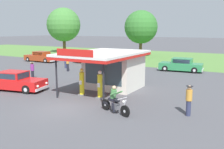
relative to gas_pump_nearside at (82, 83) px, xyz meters
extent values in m
plane|color=#4C4C51|center=(0.75, -2.63, -0.90)|extent=(300.00, 300.00, 0.00)
cube|color=#56843D|center=(0.75, 27.37, -0.89)|extent=(120.00, 24.00, 0.01)
cube|color=silver|center=(0.76, 3.32, 0.53)|extent=(3.98, 3.43, 2.85)
cube|color=#384C56|center=(0.76, 1.63, 0.59)|extent=(3.18, 0.05, 1.82)
cube|color=silver|center=(0.76, 1.77, 2.03)|extent=(4.68, 7.04, 0.16)
cube|color=red|center=(0.76, 1.77, 1.85)|extent=(4.68, 7.04, 0.18)
cube|color=red|center=(0.76, -1.72, 2.33)|extent=(2.79, 0.08, 0.44)
cylinder|color=black|center=(2.65, -1.35, 0.53)|extent=(0.12, 0.12, 2.85)
cylinder|color=black|center=(-1.13, -1.35, 0.53)|extent=(0.12, 0.12, 2.85)
cube|color=slate|center=(0.00, 0.00, -0.85)|extent=(0.44, 0.44, 0.10)
cylinder|color=yellow|center=(0.00, 0.00, 0.00)|extent=(0.34, 0.34, 1.59)
cube|color=white|center=(0.00, -0.18, 0.08)|extent=(0.22, 0.02, 0.28)
sphere|color=#EACC4C|center=(0.00, 0.00, 0.93)|extent=(0.26, 0.26, 0.26)
cube|color=slate|center=(1.53, 0.00, -0.85)|extent=(0.44, 0.44, 0.10)
cylinder|color=yellow|center=(1.53, 0.00, -0.02)|extent=(0.34, 0.34, 1.56)
cube|color=white|center=(1.53, -0.18, 0.06)|extent=(0.22, 0.02, 0.28)
sphere|color=white|center=(1.53, 0.00, 0.90)|extent=(0.26, 0.26, 0.26)
cylinder|color=black|center=(4.69, -2.45, -0.58)|extent=(0.64, 0.30, 0.64)
cylinder|color=silver|center=(4.69, -2.45, -0.58)|extent=(0.19, 0.16, 0.16)
cylinder|color=black|center=(3.17, -1.95, -0.58)|extent=(0.64, 0.30, 0.64)
cylinder|color=silver|center=(3.17, -1.95, -0.58)|extent=(0.19, 0.16, 0.16)
ellipsoid|color=black|center=(4.02, -2.23, -0.12)|extent=(0.61, 0.40, 0.24)
cube|color=#59595E|center=(3.98, -2.21, -0.48)|extent=(0.49, 0.37, 0.36)
cube|color=black|center=(3.69, -2.12, -0.18)|extent=(0.54, 0.40, 0.10)
cylinder|color=silver|center=(4.59, -2.42, -0.30)|extent=(0.37, 0.18, 0.71)
cylinder|color=silver|center=(4.48, -2.38, 0.08)|extent=(0.25, 0.68, 0.04)
sphere|color=silver|center=(4.58, -2.41, -0.08)|extent=(0.16, 0.16, 0.16)
cube|color=black|center=(3.21, -1.96, -0.46)|extent=(0.47, 0.31, 0.12)
cylinder|color=silver|center=(3.64, -1.96, -0.62)|extent=(0.69, 0.30, 0.18)
cube|color=black|center=(3.76, -2.14, -0.12)|extent=(0.49, 0.45, 0.14)
cylinder|color=black|center=(4.00, -2.05, -0.52)|extent=(0.19, 0.26, 0.56)
cylinder|color=black|center=(3.90, -2.36, -0.52)|extent=(0.19, 0.26, 0.56)
cylinder|color=#4C8C4C|center=(3.80, -2.15, 0.20)|extent=(0.49, 0.43, 0.60)
sphere|color=tan|center=(3.85, -2.17, 0.57)|extent=(0.22, 0.22, 0.22)
cylinder|color=#4C8C4C|center=(4.09, -2.04, 0.28)|extent=(0.54, 0.25, 0.31)
cylinder|color=#4C8C4C|center=(3.96, -2.42, 0.28)|extent=(0.54, 0.25, 0.31)
cube|color=red|center=(-5.58, -1.22, -0.36)|extent=(5.12, 2.79, 0.72)
cube|color=red|center=(-5.72, -1.25, 0.28)|extent=(2.28, 1.97, 0.56)
cube|color=#283847|center=(-4.77, -1.05, 0.28)|extent=(0.34, 1.38, 0.45)
cube|color=#283847|center=(-5.88, -0.49, 0.28)|extent=(1.66, 0.39, 0.43)
cube|color=#283847|center=(-5.55, -2.02, 0.28)|extent=(1.66, 0.39, 0.43)
cube|color=silver|center=(-3.18, -0.71, -0.60)|extent=(0.48, 1.70, 0.18)
sphere|color=white|center=(-3.29, -0.14, -0.32)|extent=(0.18, 0.18, 0.18)
sphere|color=white|center=(-3.05, -1.27, -0.32)|extent=(0.18, 0.18, 0.18)
cylinder|color=black|center=(-4.15, -0.05, -0.57)|extent=(0.69, 0.33, 0.66)
cylinder|color=silver|center=(-4.15, -0.05, -0.57)|extent=(0.34, 0.28, 0.30)
cylinder|color=black|center=(-3.79, -1.70, -0.57)|extent=(0.69, 0.33, 0.66)
cylinder|color=silver|center=(-3.79, -1.70, -0.57)|extent=(0.34, 0.28, 0.30)
cylinder|color=black|center=(-7.37, -0.75, -0.57)|extent=(0.69, 0.33, 0.66)
cylinder|color=silver|center=(-7.37, -0.75, -0.57)|extent=(0.34, 0.28, 0.30)
cube|color=gold|center=(-9.57, 14.49, -0.33)|extent=(4.84, 2.28, 0.77)
cube|color=gold|center=(-10.01, 14.54, 0.34)|extent=(2.08, 1.75, 0.56)
cube|color=#283847|center=(-9.08, 14.44, 0.34)|extent=(0.20, 1.37, 0.45)
cube|color=#283847|center=(-9.92, 15.30, 0.34)|extent=(1.62, 0.22, 0.43)
cube|color=#283847|center=(-10.09, 13.79, 0.34)|extent=(1.62, 0.22, 0.43)
cube|color=silver|center=(-7.22, 14.22, -0.60)|extent=(0.31, 1.67, 0.18)
cube|color=silver|center=(-11.91, 14.76, -0.60)|extent=(0.31, 1.67, 0.18)
sphere|color=white|center=(-7.14, 14.78, -0.29)|extent=(0.18, 0.18, 0.18)
sphere|color=white|center=(-7.27, 13.66, -0.29)|extent=(0.18, 0.18, 0.18)
cylinder|color=black|center=(-7.90, 15.12, -0.57)|extent=(0.68, 0.27, 0.66)
cylinder|color=silver|center=(-7.90, 15.12, -0.57)|extent=(0.32, 0.25, 0.30)
cylinder|color=black|center=(-8.08, 13.50, -0.57)|extent=(0.68, 0.27, 0.66)
cylinder|color=silver|center=(-8.08, 13.50, -0.57)|extent=(0.32, 0.25, 0.30)
cylinder|color=black|center=(-11.05, 15.49, -0.57)|extent=(0.68, 0.27, 0.66)
cylinder|color=silver|center=(-11.05, 15.49, -0.57)|extent=(0.32, 0.25, 0.30)
cylinder|color=black|center=(-11.24, 13.86, -0.57)|extent=(0.68, 0.27, 0.66)
cylinder|color=silver|center=(-11.24, 13.86, -0.57)|extent=(0.32, 0.25, 0.30)
cube|color=#993819|center=(-16.90, 12.57, -0.33)|extent=(5.19, 1.85, 0.77)
cube|color=#993819|center=(-16.73, 12.58, 0.34)|extent=(2.12, 1.61, 0.57)
cube|color=#283847|center=(-17.76, 12.57, 0.34)|extent=(0.05, 1.41, 0.46)
cube|color=#283847|center=(-16.72, 11.80, 0.34)|extent=(1.79, 0.05, 0.44)
cube|color=#283847|center=(-16.74, 13.36, 0.34)|extent=(1.79, 0.05, 0.44)
cube|color=silver|center=(-19.52, 12.55, -0.60)|extent=(0.13, 1.72, 0.18)
cube|color=silver|center=(-14.29, 12.60, -0.60)|extent=(0.13, 1.72, 0.18)
sphere|color=white|center=(-19.53, 11.97, -0.29)|extent=(0.18, 0.18, 0.18)
sphere|color=white|center=(-19.54, 13.13, -0.29)|extent=(0.18, 0.18, 0.18)
cylinder|color=black|center=(-18.66, 11.72, -0.57)|extent=(0.66, 0.21, 0.66)
cylinder|color=silver|center=(-18.66, 11.72, -0.57)|extent=(0.30, 0.22, 0.30)
cylinder|color=black|center=(-18.67, 13.40, -0.57)|extent=(0.66, 0.21, 0.66)
cylinder|color=silver|center=(-18.67, 13.40, -0.57)|extent=(0.30, 0.22, 0.30)
cylinder|color=black|center=(-15.14, 11.75, -0.57)|extent=(0.66, 0.21, 0.66)
cylinder|color=silver|center=(-15.14, 11.75, -0.57)|extent=(0.30, 0.22, 0.30)
cylinder|color=black|center=(-15.15, 13.43, -0.57)|extent=(0.66, 0.21, 0.66)
cylinder|color=silver|center=(-15.15, 13.43, -0.57)|extent=(0.30, 0.22, 0.30)
cube|color=#2D844C|center=(3.35, 14.22, -0.34)|extent=(4.85, 2.37, 0.74)
cube|color=#2D844C|center=(3.50, 14.23, 0.31)|extent=(2.31, 1.90, 0.58)
cube|color=#283847|center=(2.44, 14.13, 0.31)|extent=(0.18, 1.51, 0.46)
cube|color=#283847|center=(3.58, 13.40, 0.31)|extent=(1.83, 0.20, 0.44)
cube|color=#283847|center=(3.42, 15.06, 0.31)|extent=(1.83, 0.20, 0.44)
cube|color=silver|center=(0.99, 13.99, -0.60)|extent=(0.29, 1.84, 0.18)
cube|color=silver|center=(5.72, 14.44, -0.60)|extent=(0.29, 1.84, 0.18)
sphere|color=white|center=(1.04, 13.38, -0.31)|extent=(0.18, 0.18, 0.18)
sphere|color=white|center=(0.92, 14.61, -0.31)|extent=(0.18, 0.18, 0.18)
cylinder|color=black|center=(1.85, 13.17, -0.57)|extent=(0.68, 0.26, 0.66)
cylinder|color=silver|center=(1.85, 13.17, -0.57)|extent=(0.32, 0.25, 0.30)
cylinder|color=black|center=(1.68, 14.97, -0.57)|extent=(0.68, 0.26, 0.66)
cylinder|color=silver|center=(1.68, 14.97, -0.57)|extent=(0.32, 0.25, 0.30)
cylinder|color=black|center=(5.03, 13.47, -0.57)|extent=(0.68, 0.26, 0.66)
cylinder|color=silver|center=(5.03, 13.47, -0.57)|extent=(0.32, 0.25, 0.30)
cylinder|color=black|center=(4.86, 15.27, -0.57)|extent=(0.68, 0.26, 0.66)
cylinder|color=silver|center=(4.86, 15.27, -0.57)|extent=(0.32, 0.25, 0.30)
cylinder|color=black|center=(-7.74, 7.74, -0.46)|extent=(0.26, 0.26, 0.88)
cylinder|color=gold|center=(-7.74, 7.74, 0.29)|extent=(0.34, 0.34, 0.62)
sphere|color=brown|center=(-7.74, 7.74, 0.72)|extent=(0.24, 0.24, 0.24)
cylinder|color=beige|center=(-7.74, 7.74, 0.81)|extent=(0.38, 0.38, 0.02)
cylinder|color=black|center=(-7.49, 2.34, -0.47)|extent=(0.26, 0.26, 0.86)
cylinder|color=#8C338C|center=(-7.49, 2.34, 0.27)|extent=(0.34, 0.34, 0.61)
sphere|color=brown|center=(-7.49, 2.34, 0.69)|extent=(0.23, 0.23, 0.23)
cylinder|color=beige|center=(-7.49, 2.34, 0.77)|extent=(0.37, 0.37, 0.02)
cylinder|color=#2D3351|center=(7.60, -0.57, -0.47)|extent=(0.26, 0.26, 0.86)
cylinder|color=gold|center=(7.60, -0.57, 0.26)|extent=(0.34, 0.34, 0.61)
sphere|color=tan|center=(7.60, -0.57, 0.68)|extent=(0.23, 0.23, 0.23)
cylinder|color=black|center=(7.60, -0.57, 0.76)|extent=(0.37, 0.37, 0.02)
cylinder|color=#2D3351|center=(-9.53, 9.46, -0.50)|extent=(0.26, 0.26, 0.78)
cylinder|color=#2D4C8C|center=(-9.53, 9.46, 0.16)|extent=(0.34, 0.34, 0.55)
sphere|color=#9E704C|center=(-9.53, 9.46, 0.54)|extent=(0.21, 0.21, 0.21)
cylinder|color=brown|center=(-6.85, 26.36, 0.60)|extent=(0.51, 0.51, 3.00)
sphere|color=#33702D|center=(-6.85, 26.36, 4.24)|extent=(5.71, 5.71, 5.71)
cylinder|color=brown|center=(-23.77, 25.96, 0.68)|extent=(0.61, 0.61, 3.14)
sphere|color=#427F38|center=(-23.77, 25.96, 4.81)|extent=(6.83, 6.83, 6.83)
sphere|color=#427F38|center=(-23.98, 25.37, 4.13)|extent=(4.97, 4.97, 4.97)
camera|label=1|loc=(10.41, -13.87, 3.72)|focal=39.72mm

